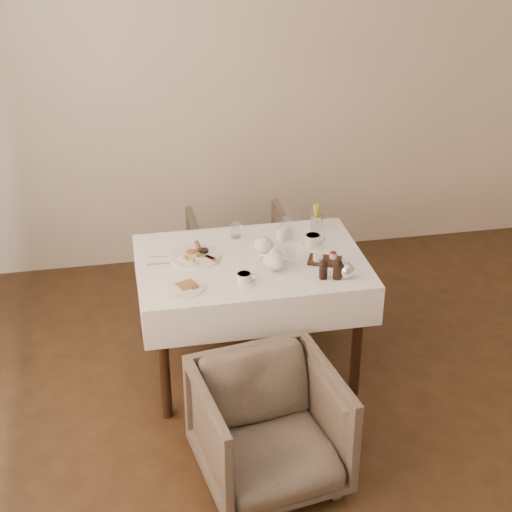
{
  "coord_description": "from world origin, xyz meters",
  "views": [
    {
      "loc": [
        -1.31,
        -2.83,
        2.85
      ],
      "look_at": [
        -0.59,
        0.91,
        0.82
      ],
      "focal_mm": 55.0,
      "sensor_mm": 36.0,
      "label": 1
    }
  ],
  "objects_px": {
    "teapot_centre": "(263,244)",
    "armchair_far": "(241,260)",
    "table": "(251,278)",
    "breakfast_plate": "(195,256)",
    "armchair_near": "(269,428)"
  },
  "relations": [
    {
      "from": "armchair_far",
      "to": "breakfast_plate",
      "type": "relative_size",
      "value": 2.32
    },
    {
      "from": "armchair_near",
      "to": "breakfast_plate",
      "type": "relative_size",
      "value": 2.34
    },
    {
      "from": "armchair_far",
      "to": "breakfast_plate",
      "type": "bearing_deg",
      "value": 60.84
    },
    {
      "from": "teapot_centre",
      "to": "armchair_far",
      "type": "bearing_deg",
      "value": 103.49
    },
    {
      "from": "armchair_near",
      "to": "armchair_far",
      "type": "height_order",
      "value": "armchair_near"
    },
    {
      "from": "armchair_far",
      "to": "table",
      "type": "bearing_deg",
      "value": 82.96
    },
    {
      "from": "breakfast_plate",
      "to": "teapot_centre",
      "type": "height_order",
      "value": "teapot_centre"
    },
    {
      "from": "armchair_far",
      "to": "breakfast_plate",
      "type": "xyz_separation_m",
      "value": [
        -0.39,
        -0.74,
        0.46
      ]
    },
    {
      "from": "armchair_near",
      "to": "table",
      "type": "bearing_deg",
      "value": 75.59
    },
    {
      "from": "armchair_far",
      "to": "breakfast_plate",
      "type": "height_order",
      "value": "breakfast_plate"
    },
    {
      "from": "armchair_near",
      "to": "armchair_far",
      "type": "relative_size",
      "value": 1.01
    },
    {
      "from": "teapot_centre",
      "to": "armchair_near",
      "type": "bearing_deg",
      "value": -86.09
    },
    {
      "from": "armchair_near",
      "to": "teapot_centre",
      "type": "distance_m",
      "value": 1.11
    },
    {
      "from": "table",
      "to": "breakfast_plate",
      "type": "xyz_separation_m",
      "value": [
        -0.31,
        0.09,
        0.13
      ]
    },
    {
      "from": "teapot_centre",
      "to": "table",
      "type": "bearing_deg",
      "value": -129.35
    }
  ]
}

